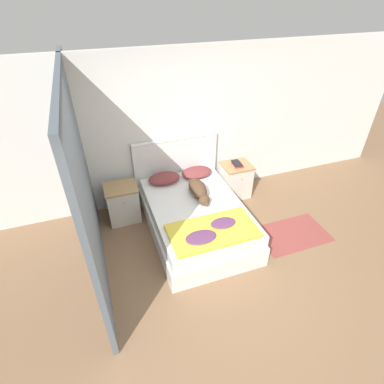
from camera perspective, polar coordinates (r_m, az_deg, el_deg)
ground_plane at (r=4.15m, az=4.13°, el=-17.00°), size 16.00×16.00×0.00m
wall_back at (r=4.98m, az=-5.00°, el=11.43°), size 9.00×0.06×2.55m
wall_side_left at (r=3.90m, az=-19.90°, el=2.06°), size 0.06×3.10×2.55m
bed at (r=4.66m, az=0.83°, el=-5.07°), size 1.39×2.00×0.53m
headboard at (r=5.25m, az=-3.01°, el=4.68°), size 1.47×0.06×1.17m
nightstand_left at (r=5.01m, az=-13.04°, el=-2.03°), size 0.51×0.45×0.64m
nightstand_right at (r=5.49m, az=8.30°, el=2.25°), size 0.51×0.45×0.64m
pillow_left at (r=4.99m, az=-5.31°, el=2.62°), size 0.53×0.36×0.13m
pillow_right at (r=5.13m, az=0.89°, el=3.78°), size 0.53×0.36×0.13m
quilt at (r=4.02m, az=3.91°, el=-7.40°), size 1.18×0.64×0.08m
dog at (r=4.62m, az=1.27°, el=0.37°), size 0.25×0.72×0.22m
book_stack at (r=5.31m, az=8.60°, el=5.32°), size 0.17×0.24×0.05m
rug at (r=5.04m, az=18.57°, el=-7.60°), size 1.11×0.70×0.00m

